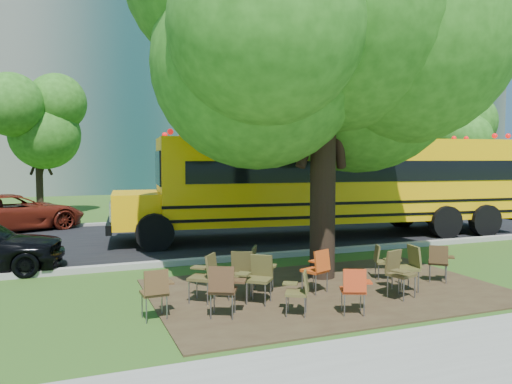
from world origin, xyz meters
name	(u,v)px	position (x,y,z in m)	size (l,w,h in m)	color
ground	(273,290)	(0.00, 0.00, 0.00)	(160.00, 160.00, 0.00)	#334F18
dirt_patch	(328,290)	(1.00, -0.50, 0.01)	(7.00, 4.50, 0.03)	#382819
asphalt_road	(191,238)	(0.00, 7.00, 0.02)	(80.00, 8.00, 0.04)	black
kerb_near	(228,259)	(0.00, 3.00, 0.07)	(80.00, 0.25, 0.14)	gray
kerb_far	(167,221)	(0.00, 11.10, 0.07)	(80.00, 0.25, 0.14)	gray
building_main	(6,54)	(-8.00, 36.00, 11.00)	(38.00, 16.00, 22.00)	slate
building_right	(340,66)	(24.00, 38.00, 12.50)	(30.00, 16.00, 25.00)	gray
bg_tree_2	(38,125)	(-5.00, 16.00, 4.21)	(4.80, 4.80, 6.62)	black
bg_tree_3	(309,112)	(8.00, 14.00, 5.03)	(5.60, 5.60, 7.84)	black
bg_tree_4	(446,128)	(16.00, 13.00, 4.34)	(5.00, 5.00, 6.85)	black
main_tree	(324,21)	(1.40, 0.49, 5.67)	(7.20, 7.20, 9.28)	black
school_bus	(336,181)	(4.73, 5.60, 1.92)	(13.81, 4.49, 3.32)	#F6B107
chair_0	(156,288)	(-2.56, -1.05, 0.54)	(0.57, 0.54, 0.87)	#50361C
chair_1	(224,286)	(-1.49, -1.41, 0.57)	(0.76, 0.60, 0.92)	#462C19
chair_2	(299,288)	(-0.26, -1.74, 0.49)	(0.52, 0.66, 0.79)	brown
chair_3	(258,274)	(-0.64, -0.80, 0.56)	(0.77, 0.61, 0.90)	#4D4621
chair_4	(355,286)	(0.63, -2.07, 0.52)	(0.68, 0.53, 0.84)	#BA3513
chair_5	(398,269)	(1.98, -1.46, 0.57)	(0.63, 0.69, 0.92)	#4D4021
chair_6	(407,263)	(2.45, -1.12, 0.58)	(0.56, 0.68, 0.95)	brown
chair_7	(439,259)	(3.55, -0.80, 0.52)	(0.72, 0.57, 0.84)	#402C17
chair_8	(205,273)	(-1.54, -0.41, 0.58)	(0.63, 0.80, 0.93)	#4E4321
chair_9	(239,270)	(-0.87, -0.40, 0.56)	(0.77, 0.60, 0.91)	#453C1E
chair_10	(260,264)	(-0.35, -0.13, 0.58)	(0.62, 0.78, 0.94)	#4C4721
chair_11	(318,266)	(0.71, -0.60, 0.55)	(0.61, 0.70, 0.90)	#C24514
chair_12	(382,259)	(2.56, -0.13, 0.48)	(0.49, 0.62, 0.77)	brown
bg_car_red	(13,213)	(-5.69, 10.80, 0.69)	(2.29, 4.97, 1.38)	#5B1A0F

